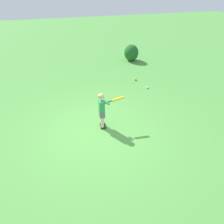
{
  "coord_description": "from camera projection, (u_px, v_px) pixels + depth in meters",
  "views": [
    {
      "loc": [
        4.57,
        -0.86,
        3.7
      ],
      "look_at": [
        -0.24,
        0.54,
        0.45
      ],
      "focal_mm": 33.6,
      "sensor_mm": 36.0,
      "label": 1
    }
  ],
  "objects": [
    {
      "name": "ground_plane",
      "position": [
        96.0,
        133.0,
        5.9
      ],
      "size": [
        40.0,
        40.0,
        0.0
      ],
      "primitive_type": "plane",
      "color": "#519942"
    },
    {
      "name": "shrub_left_background",
      "position": [
        131.0,
        53.0,
        10.74
      ],
      "size": [
        0.78,
        0.73,
        0.81
      ],
      "primitive_type": "ellipsoid",
      "color": "#1E5B23",
      "rests_on": "ground"
    },
    {
      "name": "child_batter",
      "position": [
        103.0,
        107.0,
        5.8
      ],
      "size": [
        0.33,
        0.77,
        1.08
      ],
      "color": "#232328",
      "rests_on": "ground"
    },
    {
      "name": "play_ball_far_right",
      "position": [
        147.0,
        87.0,
        8.21
      ],
      "size": [
        0.09,
        0.09,
        0.09
      ],
      "primitive_type": "sphere",
      "color": "white",
      "rests_on": "ground"
    },
    {
      "name": "play_ball_by_bucket",
      "position": [
        136.0,
        80.0,
        8.84
      ],
      "size": [
        0.08,
        0.08,
        0.08
      ],
      "primitive_type": "sphere",
      "color": "orange",
      "rests_on": "ground"
    }
  ]
}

